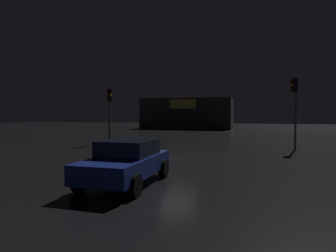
{
  "coord_description": "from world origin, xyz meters",
  "views": [
    {
      "loc": [
        3.88,
        -14.18,
        2.25
      ],
      "look_at": [
        -1.46,
        4.64,
        1.48
      ],
      "focal_mm": 30.47,
      "sensor_mm": 36.0,
      "label": 1
    }
  ],
  "objects_px": {
    "store_building": "(188,114)",
    "car_far": "(127,161)",
    "traffic_signal_opposite": "(295,98)",
    "traffic_signal_cross_left": "(110,106)"
  },
  "relations": [
    {
      "from": "store_building",
      "to": "car_far",
      "type": "height_order",
      "value": "store_building"
    },
    {
      "from": "store_building",
      "to": "traffic_signal_cross_left",
      "type": "distance_m",
      "value": 26.3
    },
    {
      "from": "traffic_signal_opposite",
      "to": "car_far",
      "type": "height_order",
      "value": "traffic_signal_opposite"
    },
    {
      "from": "traffic_signal_opposite",
      "to": "traffic_signal_cross_left",
      "type": "relative_size",
      "value": 1.07
    },
    {
      "from": "traffic_signal_opposite",
      "to": "traffic_signal_cross_left",
      "type": "distance_m",
      "value": 13.32
    },
    {
      "from": "traffic_signal_opposite",
      "to": "car_far",
      "type": "xyz_separation_m",
      "value": [
        -6.62,
        -11.11,
        -2.56
      ]
    },
    {
      "from": "store_building",
      "to": "traffic_signal_cross_left",
      "type": "height_order",
      "value": "store_building"
    },
    {
      "from": "store_building",
      "to": "car_far",
      "type": "relative_size",
      "value": 3.64
    },
    {
      "from": "store_building",
      "to": "traffic_signal_cross_left",
      "type": "xyz_separation_m",
      "value": [
        -0.71,
        -26.28,
        0.51
      ]
    },
    {
      "from": "traffic_signal_opposite",
      "to": "car_far",
      "type": "bearing_deg",
      "value": -120.78
    }
  ]
}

